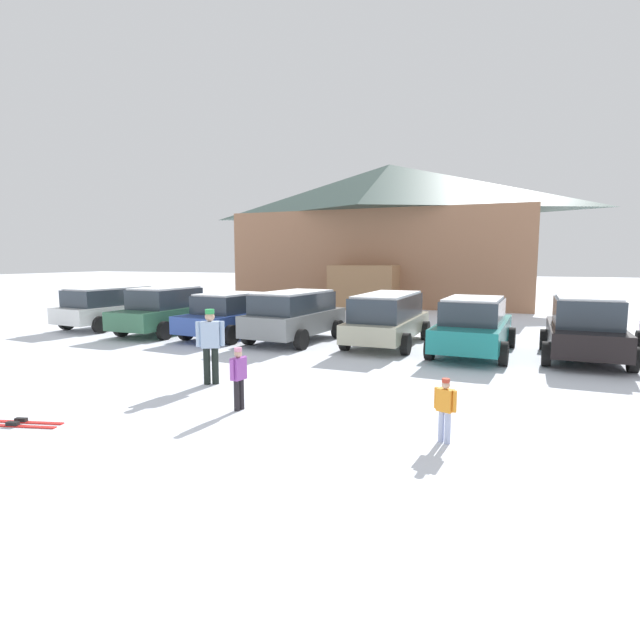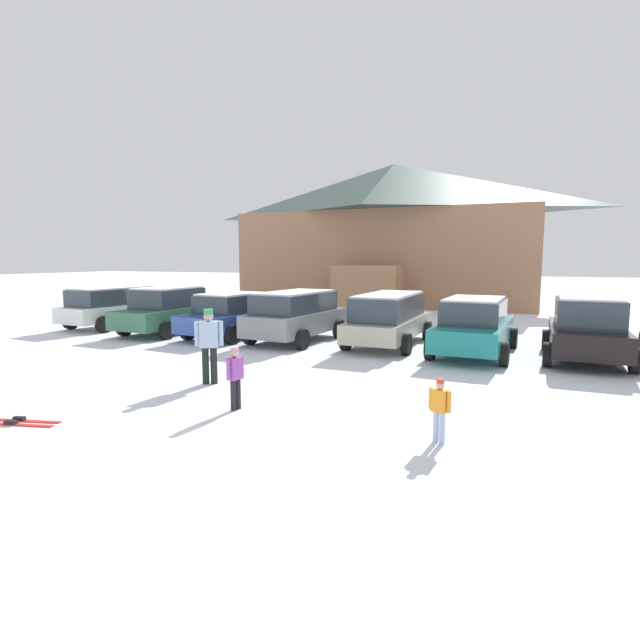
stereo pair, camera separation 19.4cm
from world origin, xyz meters
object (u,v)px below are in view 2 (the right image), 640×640
(parked_black_sedan, at_px, (587,329))
(skier_adult_in_blue_parka, at_px, (209,342))
(parked_beige_suv, at_px, (389,317))
(parked_teal_hatchback, at_px, (475,326))
(parked_green_coupe, at_px, (171,310))
(parked_white_suv, at_px, (114,305))
(parked_grey_wagon, at_px, (296,315))
(pair_of_skis, at_px, (17,422))
(skier_child_in_orange_jacket, at_px, (440,407))
(parked_blue_hatchback, at_px, (234,314))
(skier_child_in_purple_jacket, at_px, (235,375))
(ski_lodge, at_px, (393,233))

(parked_black_sedan, xyz_separation_m, skier_adult_in_blue_parka, (-7.99, -5.91, 0.07))
(parked_beige_suv, relative_size, parked_teal_hatchback, 1.01)
(parked_green_coupe, bearing_deg, parked_teal_hatchback, -0.93)
(parked_white_suv, bearing_deg, parked_black_sedan, -1.32)
(parked_grey_wagon, relative_size, pair_of_skis, 2.97)
(parked_teal_hatchback, bearing_deg, skier_child_in_orange_jacket, -88.58)
(parked_beige_suv, bearing_deg, skier_adult_in_blue_parka, -110.74)
(skier_adult_in_blue_parka, bearing_deg, parked_beige_suv, 69.26)
(parked_blue_hatchback, distance_m, skier_child_in_orange_jacket, 11.36)
(pair_of_skis, bearing_deg, parked_grey_wagon, 85.00)
(parked_beige_suv, distance_m, parked_black_sedan, 5.59)
(parked_black_sedan, height_order, skier_child_in_purple_jacket, parked_black_sedan)
(parked_black_sedan, relative_size, skier_adult_in_blue_parka, 2.43)
(parked_grey_wagon, xyz_separation_m, skier_child_in_orange_jacket, (5.92, -7.60, -0.35))
(parked_white_suv, bearing_deg, ski_lodge, 64.92)
(ski_lodge, xyz_separation_m, skier_child_in_purple_jacket, (3.05, -23.62, -3.70))
(parked_teal_hatchback, relative_size, skier_child_in_purple_jacket, 4.10)
(parked_green_coupe, height_order, parked_teal_hatchback, parked_green_coupe)
(parked_beige_suv, height_order, parked_teal_hatchback, parked_beige_suv)
(parked_green_coupe, xyz_separation_m, parked_grey_wagon, (5.19, -0.08, 0.05))
(parked_green_coupe, xyz_separation_m, parked_teal_hatchback, (10.93, -0.18, -0.02))
(parked_grey_wagon, xyz_separation_m, skier_child_in_purple_jacket, (2.19, -7.32, -0.25))
(parked_grey_wagon, bearing_deg, skier_child_in_purple_jacket, -73.30)
(ski_lodge, bearing_deg, parked_white_suv, -115.08)
(ski_lodge, bearing_deg, parked_beige_suv, -76.11)
(parked_green_coupe, height_order, parked_grey_wagon, parked_green_coupe)
(ski_lodge, relative_size, skier_child_in_orange_jacket, 18.28)
(parked_white_suv, relative_size, parked_teal_hatchback, 0.93)
(parked_white_suv, relative_size, skier_child_in_purple_jacket, 3.81)
(ski_lodge, height_order, pair_of_skis, ski_lodge)
(parked_blue_hatchback, xyz_separation_m, pair_of_skis, (1.63, -9.45, -0.78))
(parked_grey_wagon, relative_size, skier_child_in_purple_jacket, 3.68)
(parked_white_suv, relative_size, pair_of_skis, 3.07)
(skier_child_in_purple_jacket, bearing_deg, parked_green_coupe, 134.94)
(parked_green_coupe, relative_size, parked_blue_hatchback, 1.04)
(parked_white_suv, bearing_deg, pair_of_skis, -52.68)
(ski_lodge, relative_size, parked_black_sedan, 4.46)
(skier_child_in_purple_jacket, distance_m, skier_adult_in_blue_parka, 2.13)
(parked_grey_wagon, distance_m, skier_adult_in_blue_parka, 5.92)
(parked_black_sedan, bearing_deg, parked_white_suv, 178.68)
(parked_beige_suv, distance_m, skier_child_in_orange_jacket, 8.59)
(parked_white_suv, bearing_deg, parked_teal_hatchback, -2.08)
(parked_green_coupe, distance_m, parked_blue_hatchback, 2.74)
(pair_of_skis, bearing_deg, parked_blue_hatchback, 99.81)
(skier_adult_in_blue_parka, relative_size, pair_of_skis, 1.16)
(ski_lodge, height_order, skier_child_in_orange_jacket, ski_lodge)
(ski_lodge, relative_size, parked_green_coupe, 3.78)
(parked_black_sedan, relative_size, pair_of_skis, 2.81)
(ski_lodge, relative_size, parked_grey_wagon, 4.22)
(parked_white_suv, distance_m, skier_adult_in_blue_parka, 10.93)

